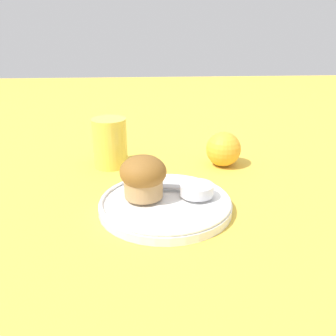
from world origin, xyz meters
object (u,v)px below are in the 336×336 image
at_px(muffin, 143,175).
at_px(orange_fruit, 223,149).
at_px(butter_knife, 167,187).
at_px(juice_glass, 110,143).

relative_size(muffin, orange_fruit, 1.04).
height_order(butter_knife, juice_glass, juice_glass).
bearing_deg(muffin, juice_glass, 110.25).
bearing_deg(muffin, butter_knife, 32.33).
xyz_separation_m(muffin, orange_fruit, (0.17, 0.18, -0.02)).
height_order(muffin, juice_glass, juice_glass).
distance_m(butter_knife, juice_glass, 0.20).
bearing_deg(muffin, orange_fruit, 45.69).
distance_m(muffin, juice_glass, 0.20).
xyz_separation_m(orange_fruit, juice_glass, (-0.24, 0.01, 0.01)).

